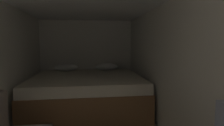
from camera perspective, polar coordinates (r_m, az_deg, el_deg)
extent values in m
cube|color=silver|center=(4.95, -7.80, 1.41)|extent=(2.48, 0.05, 2.00)
cube|color=silver|center=(2.62, 19.72, -2.75)|extent=(0.05, 5.23, 2.00)
cube|color=brown|center=(4.03, -7.68, -10.33)|extent=(2.26, 1.98, 0.52)
cube|color=beige|center=(3.94, -7.75, -5.33)|extent=(2.22, 1.94, 0.19)
ellipsoid|color=white|center=(4.72, -13.96, -1.32)|extent=(0.57, 0.32, 0.18)
ellipsoid|color=white|center=(4.71, -1.59, -1.16)|extent=(0.57, 0.32, 0.18)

